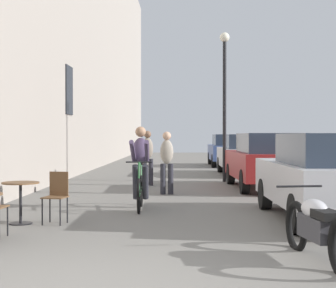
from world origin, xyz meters
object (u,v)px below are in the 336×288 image
at_px(cafe_chair_mid_toward_street, 57,194).
at_px(pedestrian_near, 167,159).
at_px(parked_car_fourth, 229,150).
at_px(cafe_table_mid, 21,194).
at_px(pedestrian_mid, 148,155).
at_px(parked_car_second, 267,160).
at_px(parked_motorcycle, 318,228).
at_px(street_lamp, 225,87).
at_px(parked_car_nearest, 327,176).
at_px(parked_car_third, 245,154).
at_px(cyclist_on_bicycle, 140,170).

relative_size(cafe_chair_mid_toward_street, pedestrian_near, 0.55).
relative_size(cafe_chair_mid_toward_street, parked_car_fourth, 0.20).
relative_size(cafe_table_mid, pedestrian_mid, 0.43).
bearing_deg(pedestrian_mid, pedestrian_near, -75.23).
xyz_separation_m(parked_car_second, parked_motorcycle, (-0.77, -9.02, -0.42)).
relative_size(cafe_chair_mid_toward_street, parked_motorcycle, 0.42).
bearing_deg(street_lamp, parked_motorcycle, -88.76).
bearing_deg(parked_car_nearest, street_lamp, 98.03).
relative_size(street_lamp, parked_car_third, 1.11).
relative_size(cyclist_on_bicycle, parked_car_fourth, 0.40).
distance_m(pedestrian_near, parked_car_third, 7.66).
relative_size(pedestrian_mid, street_lamp, 0.34).
bearing_deg(parked_car_nearest, pedestrian_near, 123.87).
bearing_deg(pedestrian_mid, parked_car_second, -16.42).
xyz_separation_m(cyclist_on_bicycle, pedestrian_near, (0.47, 2.83, 0.10)).
bearing_deg(pedestrian_near, pedestrian_mid, 104.77).
distance_m(cafe_table_mid, parked_car_third, 13.05).
height_order(cafe_chair_mid_toward_street, street_lamp, street_lamp).
height_order(cafe_table_mid, parked_motorcycle, parked_motorcycle).
xyz_separation_m(cyclist_on_bicycle, parked_car_nearest, (3.43, -1.58, -0.00)).
height_order(parked_car_fourth, parked_motorcycle, parked_car_fourth).
bearing_deg(parked_car_nearest, pedestrian_mid, 117.67).
bearing_deg(parked_motorcycle, cafe_chair_mid_toward_street, 143.80).
relative_size(cafe_table_mid, cyclist_on_bicycle, 0.41).
bearing_deg(parked_car_third, street_lamp, -107.83).
xyz_separation_m(parked_car_third, parked_motorcycle, (-0.79, -14.68, -0.41)).
relative_size(pedestrian_near, street_lamp, 0.33).
relative_size(cafe_chair_mid_toward_street, parked_car_third, 0.20).
bearing_deg(parked_car_fourth, cafe_table_mid, -105.77).
relative_size(parked_car_fourth, parked_motorcycle, 2.09).
height_order(street_lamp, parked_motorcycle, street_lamp).
bearing_deg(parked_motorcycle, cyclist_on_bicycle, 117.93).
bearing_deg(parked_car_second, pedestrian_near, -152.54).
distance_m(pedestrian_mid, parked_car_nearest, 7.78).
bearing_deg(cyclist_on_bicycle, pedestrian_mid, 91.98).
height_order(cyclist_on_bicycle, parked_car_third, cyclist_on_bicycle).
distance_m(cyclist_on_bicycle, parked_car_third, 10.48).
bearing_deg(parked_car_nearest, parked_car_fourth, 90.77).
bearing_deg(parked_car_nearest, cyclist_on_bicycle, 155.33).
bearing_deg(cafe_table_mid, parked_motorcycle, -31.57).
distance_m(cafe_table_mid, cyclist_on_bicycle, 2.79).
xyz_separation_m(parked_car_fourth, parked_motorcycle, (-0.69, -20.81, -0.41)).
distance_m(parked_car_nearest, parked_motorcycle, 3.31).
height_order(pedestrian_near, parked_car_fourth, pedestrian_near).
bearing_deg(parked_car_nearest, parked_car_second, 91.47).
height_order(parked_car_third, parked_car_fourth, parked_car_fourth).
distance_m(parked_car_nearest, parked_car_second, 5.87).
bearing_deg(parked_car_fourth, pedestrian_near, -101.63).
bearing_deg(parked_car_fourth, parked_motorcycle, -91.90).
distance_m(cyclist_on_bicycle, parked_car_second, 5.40).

